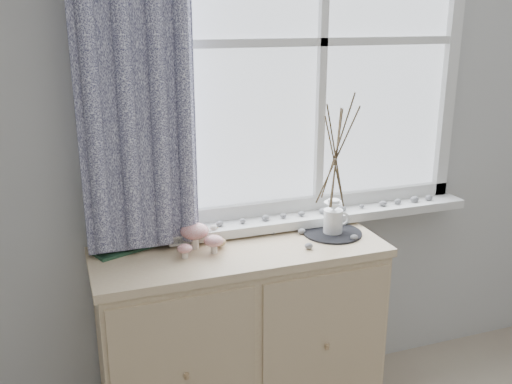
% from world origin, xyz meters
% --- Properties ---
extents(sideboard, '(1.20, 0.45, 0.85)m').
position_xyz_m(sideboard, '(-0.15, 1.75, 0.43)').
color(sideboard, beige).
rests_on(sideboard, ground).
extents(botanical_book, '(0.37, 0.25, 0.24)m').
position_xyz_m(botanical_book, '(-0.57, 1.87, 0.97)').
color(botanical_book, '#1F412C').
rests_on(botanical_book, sideboard).
extents(toadstool_cluster, '(0.19, 0.17, 0.11)m').
position_xyz_m(toadstool_cluster, '(-0.32, 1.79, 0.91)').
color(toadstool_cluster, white).
rests_on(toadstool_cluster, sideboard).
extents(wooden_eggs, '(0.09, 0.11, 0.06)m').
position_xyz_m(wooden_eggs, '(-0.25, 1.83, 0.87)').
color(wooden_eggs, tan).
rests_on(wooden_eggs, sideboard).
extents(songbird_figurine, '(0.14, 0.09, 0.07)m').
position_xyz_m(songbird_figurine, '(-0.27, 1.86, 0.89)').
color(songbird_figurine, white).
rests_on(songbird_figurine, sideboard).
extents(crocheted_doily, '(0.25, 0.25, 0.01)m').
position_xyz_m(crocheted_doily, '(0.28, 1.77, 0.85)').
color(crocheted_doily, black).
rests_on(crocheted_doily, sideboard).
extents(twig_pitcher, '(0.27, 0.27, 0.63)m').
position_xyz_m(twig_pitcher, '(0.28, 1.77, 1.21)').
color(twig_pitcher, white).
rests_on(twig_pitcher, crocheted_doily).
extents(sideboard_pebbles, '(0.33, 0.23, 0.02)m').
position_xyz_m(sideboard_pebbles, '(0.18, 1.76, 0.86)').
color(sideboard_pebbles, gray).
rests_on(sideboard_pebbles, sideboard).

